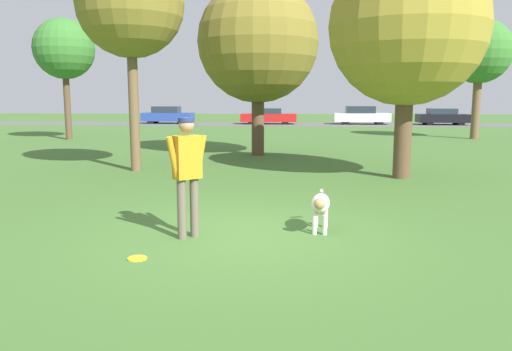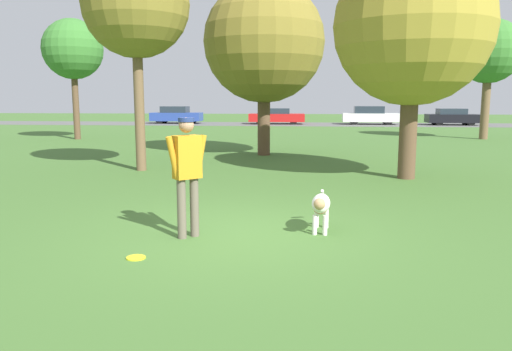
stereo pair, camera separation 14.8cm
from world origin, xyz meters
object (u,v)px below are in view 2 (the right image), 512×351
at_px(tree_far_left, 73,50).
at_px(tree_mid_center, 264,42).
at_px(parked_car_red, 276,116).
at_px(tree_near_left, 136,5).
at_px(parked_car_black, 452,117).
at_px(dog, 321,205).
at_px(tree_far_right, 489,52).
at_px(tree_near_right, 413,27).
at_px(parked_car_blue, 176,115).
at_px(parked_car_white, 370,116).
at_px(frisbee, 136,258).
at_px(person, 187,167).

relative_size(tree_far_left, tree_mid_center, 0.96).
bearing_deg(parked_car_red, tree_mid_center, -90.12).
xyz_separation_m(tree_near_left, parked_car_black, (15.88, 26.32, -3.94)).
distance_m(dog, tree_near_left, 8.96).
bearing_deg(tree_far_right, tree_mid_center, -141.59).
height_order(tree_near_right, parked_car_blue, tree_near_right).
xyz_separation_m(tree_far_left, tree_near_left, (6.84, -10.42, 0.16)).
relative_size(tree_far_left, tree_near_left, 0.97).
height_order(parked_car_blue, parked_car_white, parked_car_white).
distance_m(frisbee, parked_car_white, 35.10).
xyz_separation_m(tree_far_right, parked_car_white, (-3.96, 14.05, -3.61)).
xyz_separation_m(dog, tree_mid_center, (-1.79, 10.47, 3.58)).
xyz_separation_m(tree_mid_center, tree_near_left, (-3.16, -4.26, 0.58)).
xyz_separation_m(dog, tree_near_left, (-4.94, 6.21, 4.16)).
height_order(person, parked_car_red, person).
bearing_deg(tree_near_left, tree_mid_center, 53.49).
relative_size(person, tree_far_left, 0.30).
height_order(person, tree_mid_center, tree_mid_center).
bearing_deg(person, parked_car_red, 49.79).
bearing_deg(tree_far_right, dog, -114.80).
height_order(dog, parked_car_red, parked_car_red).
height_order(dog, parked_car_black, parked_car_black).
relative_size(parked_car_red, parked_car_white, 1.03).
bearing_deg(person, tree_mid_center, 47.62).
relative_size(parked_car_blue, parked_car_red, 0.92).
relative_size(parked_car_red, parked_car_black, 1.15).
height_order(tree_near_right, tree_near_left, tree_near_left).
bearing_deg(person, tree_far_left, 78.35).
height_order(person, parked_car_white, person).
xyz_separation_m(tree_far_right, parked_car_blue, (-19.64, 14.09, -3.63)).
distance_m(dog, tree_near_right, 6.83).
height_order(tree_far_left, parked_car_blue, tree_far_left).
relative_size(tree_far_left, tree_near_right, 1.03).
relative_size(tree_far_left, parked_car_red, 1.31).
height_order(tree_mid_center, tree_near_right, tree_mid_center).
xyz_separation_m(dog, frisbee, (-2.40, -1.55, -0.41)).
relative_size(tree_near_left, parked_car_blue, 1.47).
distance_m(tree_far_left, tree_mid_center, 11.75).
relative_size(frisbee, tree_near_right, 0.04).
bearing_deg(parked_car_blue, frisbee, -75.53).
bearing_deg(tree_far_right, frisbee, -118.58).
bearing_deg(tree_far_right, parked_car_blue, 144.35).
relative_size(tree_near_right, parked_car_white, 1.31).
relative_size(dog, tree_near_right, 0.19).
distance_m(tree_far_left, tree_near_left, 12.46).
bearing_deg(tree_mid_center, dog, -80.32).
distance_m(tree_far_left, parked_car_blue, 16.67).
distance_m(tree_far_right, parked_car_black, 14.43).
bearing_deg(tree_far_right, parked_car_black, 80.67).
height_order(tree_mid_center, parked_car_white, tree_mid_center).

